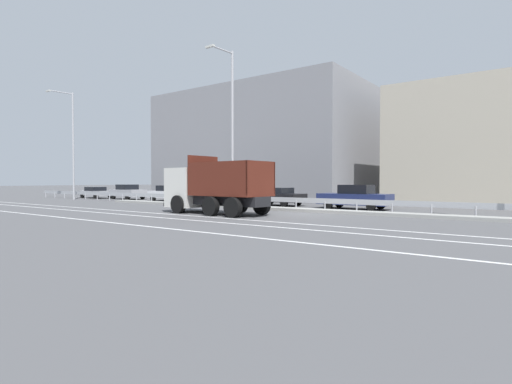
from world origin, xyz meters
TOP-DOWN VIEW (x-y plane):
  - ground_plane at (0.00, 0.00)m, footprint 320.00×320.00m
  - lane_strip_0 at (-3.90, -4.50)m, footprint 71.17×0.16m
  - lane_strip_1 at (-3.90, -6.16)m, footprint 71.17×0.16m
  - lane_strip_2 at (-3.90, -9.09)m, footprint 71.17×0.16m
  - median_island at (0.00, 1.85)m, footprint 39.14×1.10m
  - median_guardrail at (-0.00, 2.93)m, footprint 71.17×0.09m
  - dump_truck at (-4.83, -2.65)m, footprint 6.82×2.96m
  - median_road_sign at (-9.14, 1.85)m, footprint 0.72×0.16m
  - street_lamp_0 at (-27.10, 1.55)m, footprint 0.71×2.53m
  - street_lamp_1 at (-6.52, 1.62)m, footprint 0.71×2.34m
  - parked_car_0 at (-28.69, 5.14)m, footprint 4.71×2.08m
  - parked_car_1 at (-23.50, 5.47)m, footprint 4.40×2.18m
  - parked_car_2 at (-17.36, 5.58)m, footprint 3.97×2.15m
  - parked_car_3 at (-11.40, 5.49)m, footprint 4.42×1.99m
  - parked_car_4 at (-5.43, 5.78)m, footprint 4.35×2.20m
  - parked_car_5 at (0.86, 5.58)m, footprint 4.78×1.95m
  - background_building_0 at (-13.81, 17.11)m, footprint 22.19×15.00m
  - church_tower at (2.88, 30.43)m, footprint 3.60×3.60m

SIDE VIEW (x-z plane):
  - ground_plane at x=0.00m, z-range 0.00..0.00m
  - lane_strip_0 at x=-3.90m, z-range 0.00..0.01m
  - lane_strip_1 at x=-3.90m, z-range 0.00..0.01m
  - lane_strip_2 at x=-3.90m, z-range 0.00..0.01m
  - median_island at x=0.00m, z-range 0.00..0.18m
  - median_guardrail at x=0.00m, z-range 0.18..0.96m
  - parked_car_0 at x=-28.69m, z-range 0.03..1.25m
  - parked_car_4 at x=-5.43m, z-range 0.02..1.38m
  - parked_car_2 at x=-17.36m, z-range 0.01..1.46m
  - parked_car_1 at x=-23.50m, z-range 0.00..1.51m
  - parked_car_3 at x=-11.40m, z-range 0.01..1.51m
  - parked_car_5 at x=0.86m, z-range -0.01..1.61m
  - median_road_sign at x=-9.14m, z-range 0.06..2.53m
  - dump_truck at x=-4.83m, z-range -0.35..2.98m
  - background_building_0 at x=-13.81m, z-range 0.00..11.34m
  - street_lamp_0 at x=-27.10m, z-range 0.53..11.19m
  - street_lamp_1 at x=-6.52m, z-range 0.51..11.32m
  - church_tower at x=2.88m, z-range -0.58..12.48m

